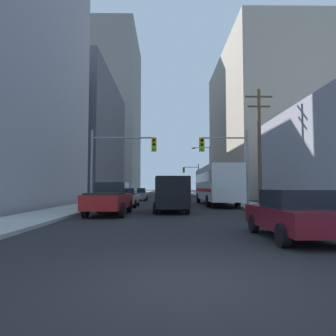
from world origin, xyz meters
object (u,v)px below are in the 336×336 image
object	(u,v)px
city_bus	(216,184)
traffic_signal_near_left	(120,155)
pickup_truck_red	(110,199)
traffic_signal_near_right	(226,155)
sedan_beige	(126,197)
cargo_van_black	(171,192)
sedan_maroon	(294,214)
traffic_signal_far_right	(192,175)
sedan_silver	(167,195)
sedan_grey	(139,194)

from	to	relation	value
city_bus	traffic_signal_near_left	world-z (taller)	traffic_signal_near_left
pickup_truck_red	traffic_signal_near_right	world-z (taller)	traffic_signal_near_right
sedan_beige	traffic_signal_near_left	size ratio (longest dim) A/B	0.71
cargo_van_black	sedan_maroon	size ratio (longest dim) A/B	1.25
city_bus	sedan_maroon	size ratio (longest dim) A/B	2.71
sedan_beige	traffic_signal_far_right	bearing A→B (deg)	75.67
sedan_maroon	city_bus	bearing A→B (deg)	87.92
pickup_truck_red	sedan_silver	bearing A→B (deg)	76.36
traffic_signal_near_left	traffic_signal_near_right	xyz separation A→B (m)	(8.12, -0.00, -0.06)
pickup_truck_red	traffic_signal_near_right	distance (m)	10.02
sedan_maroon	cargo_van_black	bearing A→B (deg)	108.75
pickup_truck_red	sedan_grey	distance (m)	19.25
pickup_truck_red	sedan_maroon	distance (m)	11.31
city_bus	cargo_van_black	world-z (taller)	city_bus
traffic_signal_far_right	city_bus	bearing A→B (deg)	-90.78
city_bus	pickup_truck_red	bearing A→B (deg)	-128.88
sedan_silver	traffic_signal_far_right	bearing A→B (deg)	79.18
city_bus	sedan_maroon	world-z (taller)	city_bus
city_bus	traffic_signal_far_right	bearing A→B (deg)	89.22
pickup_truck_red	traffic_signal_near_left	world-z (taller)	traffic_signal_near_left
sedan_maroon	sedan_silver	xyz separation A→B (m)	(-3.75, 22.97, 0.00)
sedan_silver	sedan_grey	world-z (taller)	same
sedan_grey	traffic_signal_near_left	bearing A→B (deg)	-91.14
traffic_signal_near_right	traffic_signal_far_right	size ratio (longest dim) A/B	1.00
pickup_truck_red	traffic_signal_near_right	bearing A→B (deg)	33.36
pickup_truck_red	sedan_grey	world-z (taller)	pickup_truck_red
city_bus	sedan_beige	distance (m)	8.31
sedan_beige	traffic_signal_near_left	xyz separation A→B (m)	(-0.21, -2.04, 3.33)
sedan_maroon	sedan_beige	bearing A→B (deg)	114.16
pickup_truck_red	sedan_maroon	bearing A→B (deg)	-50.32
city_bus	traffic_signal_near_left	size ratio (longest dim) A/B	1.92
sedan_silver	traffic_signal_near_left	distance (m)	10.29
city_bus	sedan_grey	world-z (taller)	city_bus
sedan_beige	sedan_grey	size ratio (longest dim) A/B	1.01
traffic_signal_near_left	traffic_signal_far_right	distance (m)	35.35
cargo_van_black	sedan_grey	xyz separation A→B (m)	(-3.50, 17.34, -0.52)
sedan_maroon	sedan_beige	distance (m)	17.51
sedan_silver	sedan_grey	distance (m)	5.99
traffic_signal_near_left	sedan_silver	bearing A→B (deg)	68.13
sedan_maroon	traffic_signal_near_left	bearing A→B (deg)	117.90
sedan_beige	sedan_grey	xyz separation A→B (m)	(0.07, 11.97, 0.00)
traffic_signal_near_left	sedan_beige	bearing A→B (deg)	84.08
traffic_signal_far_right	traffic_signal_near_left	bearing A→B (deg)	-103.84
sedan_beige	traffic_signal_near_right	world-z (taller)	traffic_signal_near_right
sedan_silver	pickup_truck_red	bearing A→B (deg)	-103.64
traffic_signal_near_right	cargo_van_black	bearing A→B (deg)	-142.52
sedan_silver	traffic_signal_far_right	xyz separation A→B (m)	(4.83, 25.29, 3.23)
cargo_van_black	sedan_beige	distance (m)	6.47
pickup_truck_red	traffic_signal_near_left	distance (m)	6.12
sedan_grey	traffic_signal_near_right	size ratio (longest dim) A/B	0.70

